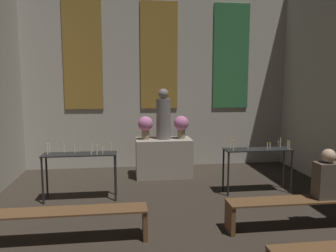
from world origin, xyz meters
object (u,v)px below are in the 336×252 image
Objects in this scene: person_seated at (327,177)px; pew_back_left at (55,218)px; flower_vase_right at (181,125)px; candle_rack_left at (80,161)px; statue at (163,116)px; altar at (164,157)px; candle_rack_right at (258,156)px; flower_vase_left at (145,125)px; pew_back_right at (308,206)px.

pew_back_left is at bearing 180.00° from person_seated.
flower_vase_right reaches higher than candle_rack_left.
statue is at bearing 38.70° from candle_rack_left.
altar is at bearing 124.69° from person_seated.
candle_rack_right reaches higher than altar.
flower_vase_left is (-0.41, 0.00, -0.20)m from statue.
statue reaches higher than person_seated.
person_seated is at bearing -76.88° from candle_rack_right.
pew_back_left is (-2.22, -3.01, -0.85)m from flower_vase_right.
pew_back_left is at bearing -114.94° from flower_vase_left.
pew_back_right is (1.81, -3.01, -1.05)m from statue.
flower_vase_left is 0.40× the size of candle_rack_left.
altar is at bearing 141.32° from candle_rack_right.
candle_rack_left is 1.79× the size of person_seated.
flower_vase_right reaches higher than candle_rack_right.
statue reaches higher than pew_back_right.
pew_back_right is at bearing -53.57° from flower_vase_left.
flower_vase_right is (0.82, 0.00, 0.00)m from flower_vase_left.
candle_rack_left is 1.70m from pew_back_left.
pew_back_left is 1.00× the size of pew_back_right.
person_seated is (1.67, -3.01, -0.42)m from flower_vase_right.
candle_rack_right is at bearing 103.12° from person_seated.
flower_vase_left is at bearing 126.43° from pew_back_right.
statue is 0.86× the size of candle_rack_left.
statue is 0.47× the size of pew_back_left.
pew_back_left is 3.32× the size of person_seated.
pew_back_left is at bearing 180.00° from pew_back_right.
statue is 2.18× the size of flower_vase_left.
flower_vase_left is 3.93m from person_seated.
statue is at bearing 124.69° from person_seated.
altar is 0.51× the size of pew_back_left.
person_seated is (2.08, -3.01, 0.34)m from altar.
person_seated reaches higher than pew_back_right.
flower_vase_right is at bearing 53.57° from pew_back_left.
pew_back_right is (1.81, -3.01, -0.10)m from altar.
candle_rack_left is at bearing 85.99° from pew_back_left.
candle_rack_right is 1.70m from pew_back_right.
candle_rack_right is 3.90m from pew_back_left.
candle_rack_right is (1.70, -1.36, -0.66)m from statue.
altar is 0.86m from flower_vase_left.
flower_vase_left is at bearing 129.65° from person_seated.
flower_vase_right reaches higher than altar.
statue is 2.27m from candle_rack_right.
flower_vase_left reaches higher than candle_rack_right.
altar is 1.10× the size of statue.
person_seated is at bearing -50.35° from flower_vase_left.
flower_vase_right is 3.47m from person_seated.
pew_back_left is (-1.81, -3.01, -0.10)m from altar.
candle_rack_left is at bearing -133.39° from flower_vase_left.
flower_vase_right is at bearing 0.00° from statue.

